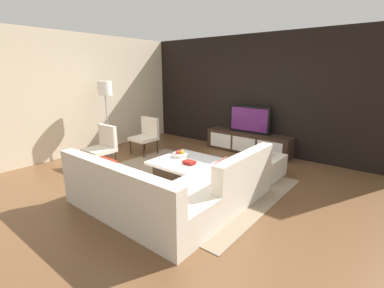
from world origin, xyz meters
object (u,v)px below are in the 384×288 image
at_px(ottoman, 263,165).
at_px(fruit_bowl, 181,154).
at_px(television, 249,119).
at_px(media_console, 248,143).
at_px(sectional_couch, 172,191).
at_px(decorative_ball, 264,149).
at_px(accent_chair_far, 146,133).
at_px(coffee_table, 185,169).
at_px(book_stack, 189,162).
at_px(accent_chair_near, 103,144).
at_px(floor_lamp, 105,93).

bearing_deg(ottoman, fruit_bowl, -140.51).
height_order(television, ottoman, television).
distance_m(media_console, sectional_couch, 3.31).
distance_m(ottoman, decorative_ball, 0.33).
distance_m(media_console, television, 0.58).
bearing_deg(ottoman, accent_chair_far, -172.33).
bearing_deg(coffee_table, ottoman, 46.67).
height_order(fruit_bowl, decorative_ball, decorative_ball).
height_order(decorative_ball, book_stack, decorative_ball).
xyz_separation_m(television, sectional_couch, (0.50, -3.27, -0.54)).
relative_size(media_console, book_stack, 9.78).
distance_m(accent_chair_near, fruit_bowl, 1.70).
xyz_separation_m(sectional_couch, ottoman, (0.44, 2.07, -0.09)).
relative_size(television, accent_chair_far, 1.21).
height_order(ottoman, decorative_ball, decorative_ball).
height_order(media_console, accent_chair_near, accent_chair_near).
relative_size(decorative_ball, book_stack, 1.24).
xyz_separation_m(floor_lamp, book_stack, (2.70, -0.23, -1.05)).
relative_size(accent_chair_near, ottoman, 1.24).
distance_m(fruit_bowl, accent_chair_far, 1.74).
relative_size(floor_lamp, ottoman, 2.47).
bearing_deg(media_console, coffee_table, -92.49).
height_order(floor_lamp, accent_chair_far, floor_lamp).
xyz_separation_m(floor_lamp, fruit_bowl, (2.31, -0.01, -1.03)).
bearing_deg(television, book_stack, -87.31).
bearing_deg(sectional_couch, ottoman, 78.03).
relative_size(media_console, decorative_ball, 7.90).
relative_size(television, floor_lamp, 0.61).
xyz_separation_m(television, accent_chair_near, (-1.86, -2.82, -0.34)).
bearing_deg(accent_chair_far, television, 47.03).
relative_size(sectional_couch, coffee_table, 2.17).
xyz_separation_m(accent_chair_near, book_stack, (1.98, 0.39, -0.08)).
bearing_deg(book_stack, fruit_bowl, 150.41).
xyz_separation_m(television, accent_chair_far, (-1.91, -1.58, -0.34)).
distance_m(television, decorative_ball, 1.55).
height_order(television, accent_chair_near, television).
xyz_separation_m(coffee_table, floor_lamp, (-2.49, 0.11, 1.26)).
height_order(coffee_table, accent_chair_far, accent_chair_far).
bearing_deg(media_console, decorative_ball, -52.08).
bearing_deg(accent_chair_far, coffee_table, -14.16).
relative_size(coffee_table, ottoman, 1.52).
bearing_deg(accent_chair_far, fruit_bowl, -13.35).
height_order(sectional_couch, floor_lamp, floor_lamp).
distance_m(accent_chair_near, book_stack, 2.02).
relative_size(floor_lamp, fruit_bowl, 6.17).
height_order(sectional_couch, fruit_bowl, sectional_couch).
relative_size(fruit_bowl, book_stack, 1.30).
height_order(accent_chair_far, book_stack, accent_chair_far).
height_order(ottoman, accent_chair_far, accent_chair_far).
xyz_separation_m(sectional_couch, accent_chair_near, (-2.36, 0.45, 0.20)).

